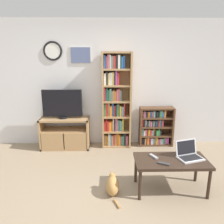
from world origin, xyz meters
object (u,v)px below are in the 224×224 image
television (62,104)px  bookshelf_tall (115,102)px  bookshelf_short (155,127)px  coffee_table (171,163)px  laptop (189,154)px  tv_stand (65,133)px  remote_near_laptop (163,164)px  cat (112,185)px  remote_far_from_laptop (154,156)px

television → bookshelf_tall: bearing=5.1°
television → bookshelf_short: size_ratio=0.95×
coffee_table → laptop: size_ratio=2.55×
tv_stand → bookshelf_short: 1.90m
remote_near_laptop → cat: remote_near_laptop is taller
bookshelf_short → tv_stand: bearing=-176.3°
laptop → remote_far_from_laptop: size_ratio=2.45×
bookshelf_tall → remote_near_laptop: size_ratio=12.09×
bookshelf_short → cat: size_ratio=1.74×
tv_stand → cat: 1.86m
bookshelf_short → cat: (-0.95, -1.71, -0.27)m
television → bookshelf_short: television is taller
remote_near_laptop → cat: size_ratio=0.34×
television → remote_near_laptop: size_ratio=4.88×
television → cat: television is taller
coffee_table → laptop: bearing=12.5°
bookshelf_tall → bookshelf_short: bearing=1.7°
television → bookshelf_tall: 1.07m
tv_stand → coffee_table: size_ratio=0.97×
remote_far_from_laptop → bookshelf_short: bearing=50.5°
remote_near_laptop → cat: 0.78m
bookshelf_tall → bookshelf_short: 1.01m
bookshelf_short → remote_near_laptop: bookshelf_short is taller
bookshelf_short → remote_far_from_laptop: bearing=-102.6°
remote_far_from_laptop → coffee_table: bearing=-46.9°
television → coffee_table: size_ratio=0.78×
tv_stand → remote_near_laptop: bearing=-45.3°
bookshelf_tall → coffee_table: size_ratio=1.93×
tv_stand → cat: size_ratio=2.06×
remote_near_laptop → laptop: bearing=-37.7°
tv_stand → remote_near_laptop: tv_stand is taller
bookshelf_tall → laptop: size_ratio=4.93×
bookshelf_short → coffee_table: bookshelf_short is taller
laptop → remote_near_laptop: (-0.41, -0.19, -0.05)m
coffee_table → cat: coffee_table is taller
remote_far_from_laptop → cat: remote_far_from_laptop is taller
bookshelf_short → cat: bearing=-118.9°
television → bookshelf_short: 2.00m
bookshelf_short → remote_far_from_laptop: bookshelf_short is taller
cat → coffee_table: bearing=5.6°
remote_far_from_laptop → television: bearing=110.7°
bookshelf_tall → coffee_table: bearing=-65.5°
bookshelf_tall → remote_far_from_laptop: 1.68m
television → bookshelf_short: (1.92, 0.12, -0.54)m
bookshelf_tall → television: bearing=-174.9°
coffee_table → laptop: laptop is taller
television → remote_near_laptop: bearing=-45.0°
television → remote_far_from_laptop: (1.57, -1.44, -0.45)m
bookshelf_tall → remote_near_laptop: bookshelf_tall is taller
remote_near_laptop → remote_far_from_laptop: bearing=49.4°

